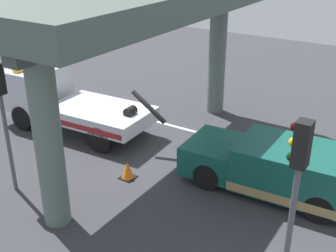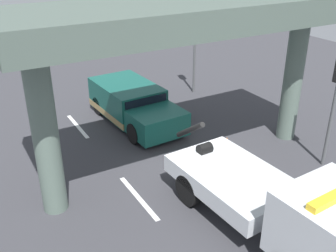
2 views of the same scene
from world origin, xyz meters
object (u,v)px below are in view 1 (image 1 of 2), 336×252
(tow_truck_white, at_px, (62,99))
(traffic_light_near, at_px, (296,179))
(traffic_cone_orange, at_px, (128,171))
(traffic_light_far, at_px, (1,100))
(towed_van_green, at_px, (276,168))

(tow_truck_white, distance_m, traffic_light_near, 11.64)
(tow_truck_white, xyz_separation_m, traffic_light_near, (-10.64, 4.27, 1.96))
(traffic_cone_orange, bearing_deg, traffic_light_far, 43.22)
(towed_van_green, distance_m, traffic_light_near, 5.21)
(traffic_light_far, bearing_deg, tow_truck_white, -63.34)
(tow_truck_white, bearing_deg, traffic_cone_orange, 158.46)
(tow_truck_white, relative_size, traffic_light_far, 1.81)
(towed_van_green, height_order, traffic_light_far, traffic_light_far)
(tow_truck_white, distance_m, traffic_cone_orange, 5.15)
(traffic_light_near, xyz_separation_m, traffic_cone_orange, (5.93, -2.41, -2.89))
(towed_van_green, bearing_deg, tow_truck_white, 0.30)
(towed_van_green, relative_size, traffic_light_far, 1.31)
(towed_van_green, distance_m, traffic_light_far, 8.35)
(traffic_light_far, height_order, traffic_cone_orange, traffic_light_far)
(traffic_light_far, bearing_deg, towed_van_green, -147.65)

